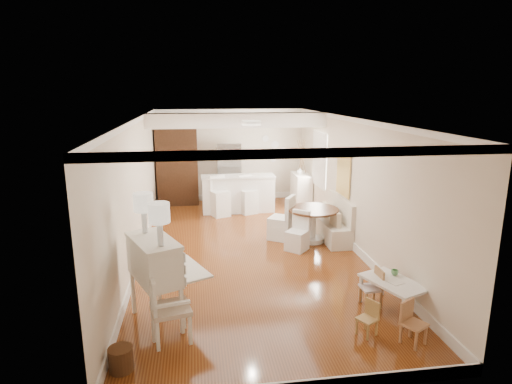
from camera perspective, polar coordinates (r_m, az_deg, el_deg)
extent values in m
plane|color=brown|center=(9.24, -1.00, -7.85)|extent=(9.00, 9.00, 0.00)
cube|color=white|center=(8.63, -1.08, 9.75)|extent=(4.50, 9.00, 0.04)
cube|color=beige|center=(13.23, -3.48, 4.92)|extent=(4.50, 0.04, 2.80)
cube|color=beige|center=(4.62, 6.11, -11.70)|extent=(4.50, 0.04, 2.80)
cube|color=beige|center=(8.84, -15.66, 0.16)|extent=(0.04, 9.00, 2.80)
cube|color=beige|center=(9.37, 12.75, 1.06)|extent=(0.04, 9.00, 2.80)
cube|color=white|center=(10.82, -2.54, 9.53)|extent=(4.50, 0.45, 0.36)
cube|color=tan|center=(9.79, 11.57, 2.54)|extent=(0.04, 0.84, 1.04)
cube|color=white|center=(11.57, 8.50, 4.32)|extent=(0.04, 1.10, 1.40)
cylinder|color=#381E11|center=(13.11, -8.77, 6.69)|extent=(0.30, 0.03, 0.30)
cylinder|color=white|center=(8.14, -0.63, 9.17)|extent=(0.36, 0.36, 0.08)
cube|color=white|center=(6.48, -13.29, -11.54)|extent=(1.36, 1.37, 1.31)
cube|color=white|center=(6.13, -11.32, -14.83)|extent=(0.66, 0.66, 0.96)
cylinder|color=#4F2F18|center=(5.85, -17.57, -20.47)|extent=(0.31, 0.31, 0.30)
cube|color=white|center=(7.16, 17.71, -13.01)|extent=(0.90, 1.12, 0.49)
cube|color=tan|center=(6.40, 14.60, -16.00)|extent=(0.33, 0.33, 0.51)
cube|color=#A7794C|center=(7.17, 15.06, -12.16)|extent=(0.31, 0.31, 0.63)
cube|color=#B77E53|center=(6.37, 20.34, -16.12)|extent=(0.40, 0.40, 0.60)
cube|color=silver|center=(9.97, 10.07, -3.48)|extent=(0.52, 1.60, 0.98)
cylinder|color=#4F2D19|center=(9.74, 7.57, -4.41)|extent=(1.26, 1.26, 0.78)
cube|color=white|center=(9.19, 5.51, -5.23)|extent=(0.58, 0.58, 0.85)
cube|color=silver|center=(9.82, 3.37, -3.39)|extent=(0.69, 0.68, 1.03)
cube|color=white|center=(12.04, -2.39, -0.21)|extent=(2.05, 0.65, 1.03)
cube|color=white|center=(11.62, -4.80, -0.58)|extent=(0.57, 0.57, 1.10)
cube|color=silver|center=(11.85, -1.08, -0.36)|extent=(0.55, 0.55, 1.06)
cube|color=#381E11|center=(12.92, -10.45, 3.39)|extent=(1.20, 0.60, 2.30)
imported|color=silver|center=(13.00, -2.00, 2.55)|extent=(0.75, 0.65, 1.80)
cube|color=white|center=(12.68, 6.03, 0.27)|extent=(0.46, 1.02, 0.96)
imported|color=#63AA6C|center=(7.26, 18.01, -10.17)|extent=(0.12, 0.12, 0.09)
imported|color=white|center=(12.56, 5.86, 2.83)|extent=(0.19, 0.19, 0.18)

